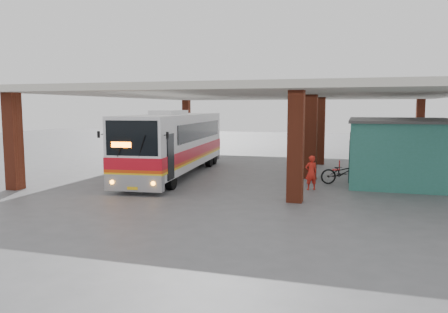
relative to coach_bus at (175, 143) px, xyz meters
The scene contains 8 objects.
ground 5.00m from the coach_bus, 25.66° to the right, with size 90.00×90.00×0.00m, color #515154.
brick_columns 6.40m from the coach_bus, 27.75° to the left, with size 20.10×21.60×4.35m.
canopy_roof 7.06m from the coach_bus, 43.46° to the left, with size 21.00×23.00×0.30m, color beige.
shop_building 11.88m from the coach_bus, ahead, with size 5.20×8.20×3.11m.
coach_bus is the anchor object (origin of this frame).
motorcycle 9.01m from the coach_bus, ahead, with size 0.76×2.19×1.15m, color black.
pedestrian 7.98m from the coach_bus, 16.90° to the right, with size 0.57×0.37×1.56m, color red.
red_chair 9.17m from the coach_bus, 19.34° to the left, with size 0.43×0.43×0.76m.
Camera 1 is at (5.20, -19.97, 3.69)m, focal length 35.00 mm.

